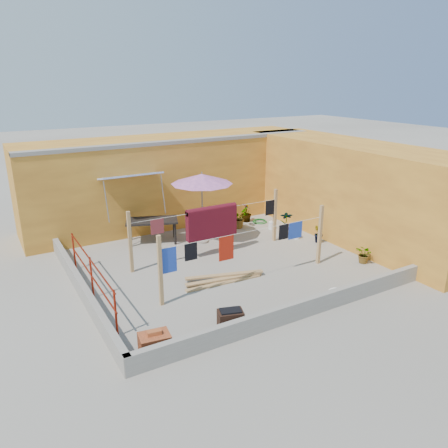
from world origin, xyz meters
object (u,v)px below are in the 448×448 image
at_px(white_basin, 338,293).
at_px(plant_back_a, 238,218).
at_px(green_hose, 260,221).
at_px(outdoor_table, 152,222).
at_px(brazier, 231,320).
at_px(brick_stack, 155,344).
at_px(patio_umbrella, 202,179).
at_px(water_jug_a, 271,225).
at_px(water_jug_b, 297,234).

relative_size(white_basin, plant_back_a, 0.69).
bearing_deg(plant_back_a, green_hose, 6.44).
distance_m(outdoor_table, plant_back_a, 3.29).
distance_m(brazier, plant_back_a, 6.90).
xyz_separation_m(brazier, green_hose, (4.84, 5.89, -0.20)).
height_order(brick_stack, white_basin, brick_stack).
height_order(brick_stack, green_hose, brick_stack).
relative_size(brazier, white_basin, 1.20).
height_order(patio_umbrella, brazier, patio_umbrella).
xyz_separation_m(outdoor_table, plant_back_a, (3.27, -0.17, -0.33)).
relative_size(patio_umbrella, water_jug_a, 7.53).
xyz_separation_m(outdoor_table, brick_stack, (-2.28, -5.94, -0.48)).
xyz_separation_m(water_jug_a, plant_back_a, (-0.96, 0.75, 0.24)).
relative_size(patio_umbrella, white_basin, 4.57).
distance_m(white_basin, water_jug_a, 5.25).
xyz_separation_m(outdoor_table, water_jug_a, (4.23, -0.92, -0.57)).
relative_size(outdoor_table, water_jug_a, 5.86).
bearing_deg(water_jug_a, brazier, -133.38).
xyz_separation_m(brick_stack, water_jug_b, (6.68, 3.78, -0.08)).
bearing_deg(patio_umbrella, brick_stack, -126.23).
bearing_deg(white_basin, outdoor_table, 114.37).
distance_m(brazier, white_basin, 3.21).
height_order(outdoor_table, green_hose, outdoor_table).
distance_m(brick_stack, plant_back_a, 8.01).
bearing_deg(brick_stack, green_hose, 41.72).
distance_m(outdoor_table, brazier, 5.98).
distance_m(brazier, water_jug_b, 6.20).
relative_size(outdoor_table, white_basin, 3.56).
relative_size(white_basin, water_jug_b, 1.55).
relative_size(patio_umbrella, outdoor_table, 1.28).
bearing_deg(water_jug_a, green_hose, 83.45).
xyz_separation_m(brick_stack, water_jug_a, (6.51, 5.02, -0.09)).
distance_m(water_jug_b, plant_back_a, 2.30).
bearing_deg(water_jug_b, green_hose, 91.99).
bearing_deg(white_basin, water_jug_b, 65.65).
bearing_deg(brick_stack, plant_back_a, 46.12).
height_order(water_jug_a, green_hose, water_jug_a).
relative_size(water_jug_a, water_jug_b, 0.94).
bearing_deg(outdoor_table, white_basin, -65.63).
distance_m(brick_stack, green_hose, 8.85).
height_order(water_jug_b, green_hose, water_jug_b).
height_order(white_basin, green_hose, white_basin).
bearing_deg(brazier, green_hose, 50.56).
bearing_deg(patio_umbrella, white_basin, -76.24).
bearing_deg(brick_stack, water_jug_a, 37.66).
relative_size(outdoor_table, brick_stack, 2.82).
relative_size(patio_umbrella, green_hose, 4.41).
xyz_separation_m(white_basin, plant_back_a, (0.58, 5.77, 0.34)).
bearing_deg(brazier, patio_umbrella, 68.90).
height_order(patio_umbrella, plant_back_a, patio_umbrella).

